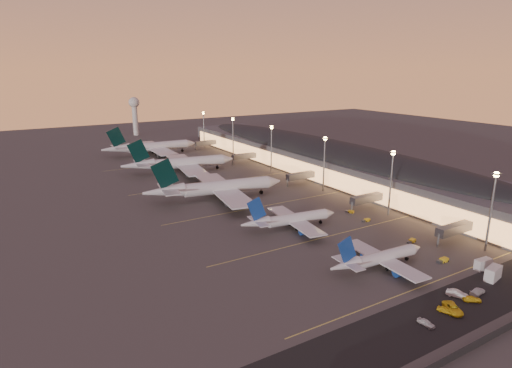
# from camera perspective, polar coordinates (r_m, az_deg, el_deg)

# --- Properties ---
(ground) EXTENTS (700.00, 700.00, 0.00)m
(ground) POSITION_cam_1_polar(r_m,az_deg,el_deg) (153.61, 8.09, -6.40)
(ground) COLOR #403E3C
(airliner_narrow_south) EXTENTS (33.70, 30.13, 12.04)m
(airliner_narrow_south) POSITION_cam_1_polar(r_m,az_deg,el_deg) (129.93, 15.97, -9.51)
(airliner_narrow_south) COLOR silver
(airliner_narrow_south) RESTS_ON ground
(airliner_narrow_north) EXTENTS (37.57, 33.83, 13.42)m
(airliner_narrow_north) POSITION_cam_1_polar(r_m,az_deg,el_deg) (154.86, 4.52, -4.74)
(airliner_narrow_north) COLOR silver
(airliner_narrow_north) RESTS_ON ground
(airliner_wide_near) EXTENTS (62.81, 57.86, 20.13)m
(airliner_wide_near) POSITION_cam_1_polar(r_m,az_deg,el_deg) (189.04, -5.40, -0.51)
(airliner_wide_near) COLOR silver
(airliner_wide_near) RESTS_ON ground
(airliner_wide_mid) EXTENTS (62.70, 57.68, 20.08)m
(airliner_wide_mid) POSITION_cam_1_polar(r_m,az_deg,el_deg) (241.14, -10.14, 2.75)
(airliner_wide_mid) COLOR silver
(airliner_wide_mid) RESTS_ON ground
(airliner_wide_far) EXTENTS (63.19, 57.40, 20.26)m
(airliner_wide_far) POSITION_cam_1_polar(r_m,az_deg,el_deg) (295.01, -13.85, 4.80)
(airliner_wide_far) COLOR silver
(airliner_wide_far) RESTS_ON ground
(terminal_building) EXTENTS (56.35, 255.00, 17.46)m
(terminal_building) POSITION_cam_1_polar(r_m,az_deg,el_deg) (242.92, 8.80, 3.77)
(terminal_building) COLOR #4C4D52
(terminal_building) RESTS_ON ground
(light_masts) EXTENTS (2.20, 217.20, 25.90)m
(light_masts) POSITION_cam_1_polar(r_m,az_deg,el_deg) (219.86, 4.93, 5.03)
(light_masts) COLOR gray
(light_masts) RESTS_ON ground
(radar_tower) EXTENTS (9.00, 9.00, 32.50)m
(radar_tower) POSITION_cam_1_polar(r_m,az_deg,el_deg) (385.19, -15.89, 9.51)
(radar_tower) COLOR silver
(radar_tower) RESTS_ON ground
(service_lane) EXTENTS (260.00, 16.00, 0.01)m
(service_lane) POSITION_cam_1_polar(r_m,az_deg,el_deg) (120.03, 25.67, -14.31)
(service_lane) COLOR black
(service_lane) RESTS_ON ground
(lane_markings) EXTENTS (90.00, 180.36, 0.00)m
(lane_markings) POSITION_cam_1_polar(r_m,az_deg,el_deg) (184.39, 0.27, -2.53)
(lane_markings) COLOR #D8C659
(lane_markings) RESTS_ON ground
(fence) EXTENTS (124.00, 0.12, 2.00)m
(fence) POSITION_cam_1_polar(r_m,az_deg,el_deg) (114.64, 30.86, -15.90)
(fence) COLOR #2D2D30
(fence) RESTS_ON ground
(baggage_tug_a) EXTENTS (3.91, 1.79, 1.16)m
(baggage_tug_a) POSITION_cam_1_polar(r_m,az_deg,el_deg) (141.47, 23.65, -9.31)
(baggage_tug_a) COLOR yellow
(baggage_tug_a) RESTS_ON ground
(baggage_tug_b) EXTENTS (3.93, 2.27, 1.10)m
(baggage_tug_b) POSITION_cam_1_polar(r_m,az_deg,el_deg) (152.50, 20.02, -7.17)
(baggage_tug_b) COLOR yellow
(baggage_tug_b) RESTS_ON ground
(baggage_tug_c) EXTENTS (3.39, 1.60, 0.99)m
(baggage_tug_c) POSITION_cam_1_polar(r_m,az_deg,el_deg) (167.71, 14.47, -4.70)
(baggage_tug_c) COLOR yellow
(baggage_tug_c) RESTS_ON ground
(catering_truck_a) EXTENTS (5.78, 2.63, 3.16)m
(catering_truck_a) POSITION_cam_1_polar(r_m,az_deg,el_deg) (141.54, 28.09, -9.42)
(catering_truck_a) COLOR silver
(catering_truck_a) RESTS_ON ground
(catering_truck_b) EXTENTS (6.96, 3.76, 3.71)m
(catering_truck_b) POSITION_cam_1_polar(r_m,az_deg,el_deg) (136.36, 29.10, -10.36)
(catering_truck_b) COLOR silver
(catering_truck_b) RESTS_ON ground
(baggage_tug_d) EXTENTS (2.49, 3.42, 0.95)m
(baggage_tug_d) POSITION_cam_1_polar(r_m,az_deg,el_deg) (176.13, 12.43, -3.61)
(baggage_tug_d) COLOR yellow
(baggage_tug_d) RESTS_ON ground
(service_van_a) EXTENTS (1.90, 4.16, 1.38)m
(service_van_a) POSITION_cam_1_polar(r_m,az_deg,el_deg) (108.23, 21.73, -16.80)
(service_van_a) COLOR silver
(service_van_a) RESTS_ON ground
(service_van_b) EXTENTS (2.64, 4.28, 1.36)m
(service_van_b) POSITION_cam_1_polar(r_m,az_deg,el_deg) (114.81, 24.00, -15.12)
(service_van_b) COLOR yellow
(service_van_b) RESTS_ON ground
(service_van_c) EXTENTS (3.90, 5.55, 1.73)m
(service_van_c) POSITION_cam_1_polar(r_m,az_deg,el_deg) (122.86, 25.26, -13.11)
(service_van_c) COLOR silver
(service_van_c) RESTS_ON ground
(service_van_d) EXTENTS (5.51, 6.87, 1.74)m
(service_van_d) POSITION_cam_1_polar(r_m,az_deg,el_deg) (115.92, 24.77, -14.80)
(service_van_d) COLOR yellow
(service_van_d) RESTS_ON ground
(service_van_e) EXTENTS (5.51, 2.82, 1.53)m
(service_van_e) POSITION_cam_1_polar(r_m,az_deg,el_deg) (126.56, 27.43, -12.59)
(service_van_e) COLOR silver
(service_van_e) RESTS_ON ground
(service_van_f) EXTENTS (4.57, 4.03, 1.49)m
(service_van_f) POSITION_cam_1_polar(r_m,az_deg,el_deg) (122.30, 26.86, -13.50)
(service_van_f) COLOR yellow
(service_van_f) RESTS_ON ground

